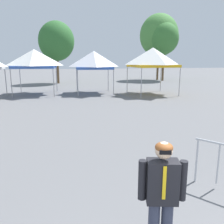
% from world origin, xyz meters
% --- Properties ---
extents(canopy_tent_far_right, '(3.40, 3.40, 3.58)m').
position_xyz_m(canopy_tent_far_right, '(-3.57, 18.96, 2.85)').
color(canopy_tent_far_right, '#9E9EA3').
rests_on(canopy_tent_far_right, ground).
extents(canopy_tent_far_left, '(3.08, 3.08, 3.47)m').
position_xyz_m(canopy_tent_far_left, '(1.15, 18.61, 2.74)').
color(canopy_tent_far_left, '#9E9EA3').
rests_on(canopy_tent_far_left, ground).
extents(canopy_tent_right_of_center, '(3.50, 3.50, 3.71)m').
position_xyz_m(canopy_tent_right_of_center, '(5.65, 16.99, 2.95)').
color(canopy_tent_right_of_center, '#9E9EA3').
rests_on(canopy_tent_right_of_center, ground).
extents(person_foreground, '(0.63, 0.33, 1.78)m').
position_xyz_m(person_foreground, '(-0.34, 1.35, 1.03)').
color(person_foreground, '#33384C').
rests_on(person_foreground, ground).
extents(tree_behind_tents_center, '(4.07, 4.07, 7.07)m').
position_xyz_m(tree_behind_tents_center, '(-1.87, 27.81, 4.83)').
color(tree_behind_tents_center, brown).
rests_on(tree_behind_tents_center, ground).
extents(tree_behind_tents_left, '(3.66, 3.66, 7.45)m').
position_xyz_m(tree_behind_tents_left, '(11.67, 28.47, 5.42)').
color(tree_behind_tents_left, brown).
rests_on(tree_behind_tents_left, ground).
extents(tree_behind_tents_right, '(5.10, 5.10, 8.72)m').
position_xyz_m(tree_behind_tents_right, '(11.55, 29.97, 5.91)').
color(tree_behind_tents_right, brown).
rests_on(tree_behind_tents_right, ground).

